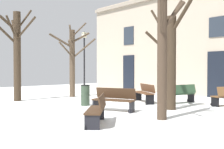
{
  "coord_description": "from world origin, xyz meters",
  "views": [
    {
      "loc": [
        9.34,
        -6.65,
        1.67
      ],
      "look_at": [
        0.0,
        1.57,
        1.38
      ],
      "focal_mm": 43.46,
      "sensor_mm": 36.0,
      "label": 1
    }
  ],
  "objects_px": {
    "tree_near_facade": "(17,52)",
    "tree_right_of_center": "(171,58)",
    "bench_back_to_back_left": "(97,109)",
    "bench_near_lamp": "(180,94)",
    "tree_center": "(163,42)",
    "streetlamp": "(84,55)",
    "bench_far_corner": "(145,93)",
    "litter_bin": "(85,95)",
    "tree_left_of_center": "(72,59)",
    "bench_by_litter_bin": "(114,99)"
  },
  "relations": [
    {
      "from": "bench_by_litter_bin",
      "to": "bench_back_to_back_left",
      "type": "distance_m",
      "value": 2.55
    },
    {
      "from": "litter_bin",
      "to": "bench_by_litter_bin",
      "type": "bearing_deg",
      "value": -2.09
    },
    {
      "from": "bench_far_corner",
      "to": "bench_back_to_back_left",
      "type": "relative_size",
      "value": 1.18
    },
    {
      "from": "tree_right_of_center",
      "to": "streetlamp",
      "type": "xyz_separation_m",
      "value": [
        -8.57,
        1.86,
        0.46
      ]
    },
    {
      "from": "tree_near_facade",
      "to": "litter_bin",
      "type": "height_order",
      "value": "tree_near_facade"
    },
    {
      "from": "tree_near_facade",
      "to": "tree_center",
      "type": "bearing_deg",
      "value": 11.0
    },
    {
      "from": "tree_center",
      "to": "bench_near_lamp",
      "type": "height_order",
      "value": "tree_center"
    },
    {
      "from": "bench_by_litter_bin",
      "to": "tree_near_facade",
      "type": "bearing_deg",
      "value": 172.74
    },
    {
      "from": "streetlamp",
      "to": "litter_bin",
      "type": "bearing_deg",
      "value": -35.13
    },
    {
      "from": "tree_left_of_center",
      "to": "bench_back_to_back_left",
      "type": "bearing_deg",
      "value": -27.73
    },
    {
      "from": "litter_bin",
      "to": "bench_back_to_back_left",
      "type": "relative_size",
      "value": 0.61
    },
    {
      "from": "litter_bin",
      "to": "bench_by_litter_bin",
      "type": "distance_m",
      "value": 2.0
    },
    {
      "from": "streetlamp",
      "to": "litter_bin",
      "type": "relative_size",
      "value": 4.52
    },
    {
      "from": "tree_center",
      "to": "bench_back_to_back_left",
      "type": "height_order",
      "value": "tree_center"
    },
    {
      "from": "bench_back_to_back_left",
      "to": "bench_far_corner",
      "type": "bearing_deg",
      "value": 161.38
    },
    {
      "from": "streetlamp",
      "to": "bench_near_lamp",
      "type": "xyz_separation_m",
      "value": [
        7.73,
        -0.0,
        -2.08
      ]
    },
    {
      "from": "tree_right_of_center",
      "to": "bench_far_corner",
      "type": "height_order",
      "value": "tree_right_of_center"
    },
    {
      "from": "tree_left_of_center",
      "to": "tree_center",
      "type": "bearing_deg",
      "value": -11.86
    },
    {
      "from": "bench_far_corner",
      "to": "bench_back_to_back_left",
      "type": "xyz_separation_m",
      "value": [
        2.51,
        -4.91,
        -0.03
      ]
    },
    {
      "from": "bench_near_lamp",
      "to": "bench_back_to_back_left",
      "type": "relative_size",
      "value": 1.2
    },
    {
      "from": "bench_near_lamp",
      "to": "streetlamp",
      "type": "bearing_deg",
      "value": -78.38
    },
    {
      "from": "streetlamp",
      "to": "bench_back_to_back_left",
      "type": "xyz_separation_m",
      "value": [
        8.89,
        -5.88,
        -2.1
      ]
    },
    {
      "from": "tree_left_of_center",
      "to": "bench_far_corner",
      "type": "xyz_separation_m",
      "value": [
        4.52,
        1.21,
        -1.72
      ]
    },
    {
      "from": "tree_right_of_center",
      "to": "bench_far_corner",
      "type": "bearing_deg",
      "value": 157.74
    },
    {
      "from": "tree_left_of_center",
      "to": "bench_by_litter_bin",
      "type": "relative_size",
      "value": 2.43
    },
    {
      "from": "tree_right_of_center",
      "to": "bench_back_to_back_left",
      "type": "height_order",
      "value": "tree_right_of_center"
    },
    {
      "from": "tree_right_of_center",
      "to": "litter_bin",
      "type": "relative_size",
      "value": 4.6
    },
    {
      "from": "tree_near_facade",
      "to": "tree_right_of_center",
      "type": "distance_m",
      "value": 7.74
    },
    {
      "from": "tree_right_of_center",
      "to": "bench_near_lamp",
      "type": "xyz_separation_m",
      "value": [
        -0.84,
        1.86,
        -1.63
      ]
    },
    {
      "from": "tree_right_of_center",
      "to": "bench_by_litter_bin",
      "type": "height_order",
      "value": "tree_right_of_center"
    },
    {
      "from": "bench_near_lamp",
      "to": "bench_by_litter_bin",
      "type": "relative_size",
      "value": 1.03
    },
    {
      "from": "tree_right_of_center",
      "to": "tree_center",
      "type": "xyz_separation_m",
      "value": [
        1.15,
        -1.97,
        0.42
      ]
    },
    {
      "from": "tree_near_facade",
      "to": "streetlamp",
      "type": "xyz_separation_m",
      "value": [
        -1.69,
        5.39,
        0.05
      ]
    },
    {
      "from": "tree_right_of_center",
      "to": "streetlamp",
      "type": "bearing_deg",
      "value": 167.72
    },
    {
      "from": "bench_back_to_back_left",
      "to": "tree_center",
      "type": "bearing_deg",
      "value": 112.15
    },
    {
      "from": "litter_bin",
      "to": "tree_right_of_center",
      "type": "bearing_deg",
      "value": 30.65
    },
    {
      "from": "tree_near_facade",
      "to": "tree_right_of_center",
      "type": "height_order",
      "value": "tree_near_facade"
    },
    {
      "from": "tree_center",
      "to": "tree_left_of_center",
      "type": "xyz_separation_m",
      "value": [
        -7.87,
        1.65,
        -0.31
      ]
    },
    {
      "from": "bench_back_to_back_left",
      "to": "bench_near_lamp",
      "type": "bearing_deg",
      "value": 145.48
    },
    {
      "from": "litter_bin",
      "to": "bench_far_corner",
      "type": "bearing_deg",
      "value": 69.96
    },
    {
      "from": "tree_right_of_center",
      "to": "bench_back_to_back_left",
      "type": "bearing_deg",
      "value": -85.4
    },
    {
      "from": "litter_bin",
      "to": "bench_far_corner",
      "type": "height_order",
      "value": "litter_bin"
    },
    {
      "from": "bench_by_litter_bin",
      "to": "tree_right_of_center",
      "type": "bearing_deg",
      "value": 35.89
    },
    {
      "from": "bench_back_to_back_left",
      "to": "streetlamp",
      "type": "bearing_deg",
      "value": -169.2
    },
    {
      "from": "streetlamp",
      "to": "bench_by_litter_bin",
      "type": "bearing_deg",
      "value": -27.58
    },
    {
      "from": "streetlamp",
      "to": "bench_far_corner",
      "type": "xyz_separation_m",
      "value": [
        6.38,
        -0.97,
        -2.07
      ]
    },
    {
      "from": "tree_center",
      "to": "bench_by_litter_bin",
      "type": "distance_m",
      "value": 3.14
    },
    {
      "from": "tree_near_facade",
      "to": "bench_near_lamp",
      "type": "bearing_deg",
      "value": 41.79
    },
    {
      "from": "bench_near_lamp",
      "to": "bench_back_to_back_left",
      "type": "distance_m",
      "value": 5.99
    },
    {
      "from": "tree_near_facade",
      "to": "litter_bin",
      "type": "relative_size",
      "value": 5.08
    }
  ]
}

